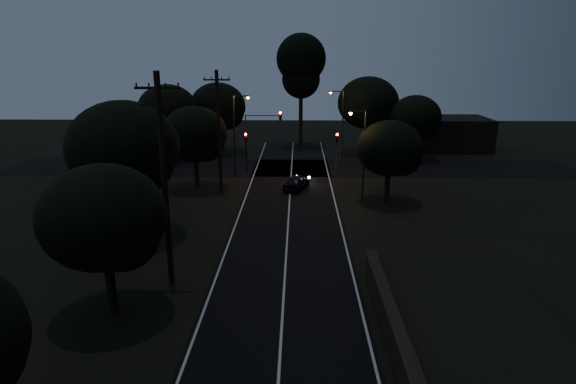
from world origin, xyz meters
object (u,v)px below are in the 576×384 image
object	(u,v)px
car	(297,182)
signal_mast	(262,130)
utility_pole_mid	(164,179)
signal_right	(337,145)
streetlight_b	(341,122)
utility_pole_far	(219,131)
streetlight_a	(236,130)
tall_pine	(301,65)
streetlight_c	(362,150)
signal_left	(246,145)

from	to	relation	value
car	signal_mast	bearing A→B (deg)	-42.66
utility_pole_mid	signal_right	distance (m)	27.30
utility_pole_mid	streetlight_b	distance (m)	31.15
utility_pole_far	signal_mast	world-z (taller)	utility_pole_far
signal_right	streetlight_a	bearing A→B (deg)	-168.66
signal_right	signal_mast	world-z (taller)	signal_mast
utility_pole_mid	utility_pole_far	size ratio (longest dim) A/B	1.05
tall_pine	car	distance (m)	23.39
utility_pole_mid	streetlight_b	xyz separation A→B (m)	(11.31, 29.00, -1.10)
utility_pole_mid	tall_pine	xyz separation A→B (m)	(7.00, 40.00, 4.55)
signal_right	car	distance (m)	7.79
utility_pole_mid	utility_pole_far	bearing A→B (deg)	90.00
signal_right	streetlight_a	world-z (taller)	streetlight_a
utility_pole_mid	signal_right	bearing A→B (deg)	67.01
utility_pole_far	signal_right	world-z (taller)	utility_pole_far
tall_pine	streetlight_c	xyz separation A→B (m)	(4.83, -25.00, -5.94)
tall_pine	streetlight_a	xyz separation A→B (m)	(-6.31, -17.00, -5.66)
utility_pole_far	streetlight_b	size ratio (longest dim) A/B	1.31
streetlight_a	streetlight_b	size ratio (longest dim) A/B	1.00
utility_pole_far	car	xyz separation A→B (m)	(6.56, 1.69, -4.82)
signal_right	car	xyz separation A→B (m)	(-4.04, -6.29, -2.17)
streetlight_b	signal_mast	bearing A→B (deg)	-154.01
utility_pole_mid	signal_right	xyz separation A→B (m)	(10.60, 24.99, -2.90)
tall_pine	streetlight_c	bearing A→B (deg)	-79.07
utility_pole_far	signal_left	bearing A→B (deg)	80.06
signal_right	signal_mast	xyz separation A→B (m)	(-7.51, 0.00, 1.50)
utility_pole_mid	utility_pole_far	xyz separation A→B (m)	(0.00, 17.00, -0.25)
signal_mast	streetlight_c	bearing A→B (deg)	-48.81
signal_mast	car	world-z (taller)	signal_mast
tall_pine	streetlight_b	distance (m)	13.10
utility_pole_far	signal_left	world-z (taller)	utility_pole_far
tall_pine	streetlight_b	world-z (taller)	tall_pine
utility_pole_mid	car	world-z (taller)	utility_pole_mid
signal_mast	streetlight_b	world-z (taller)	streetlight_b
streetlight_a	streetlight_b	xyz separation A→B (m)	(10.61, 6.00, 0.00)
utility_pole_mid	streetlight_c	world-z (taller)	utility_pole_mid
tall_pine	signal_left	distance (m)	17.67
utility_pole_far	signal_mast	size ratio (longest dim) A/B	1.68
signal_mast	streetlight_a	bearing A→B (deg)	-140.23
car	utility_pole_far	bearing A→B (deg)	32.94
signal_left	streetlight_b	bearing A→B (deg)	22.05
signal_right	streetlight_a	distance (m)	10.26
utility_pole_far	car	distance (m)	8.32
tall_pine	signal_left	xyz separation A→B (m)	(-5.60, -15.01, -7.46)
streetlight_c	streetlight_b	bearing A→B (deg)	92.14
utility_pole_far	car	world-z (taller)	utility_pole_far
streetlight_b	streetlight_c	size ratio (longest dim) A/B	1.07
streetlight_c	streetlight_a	bearing A→B (deg)	144.31
utility_pole_far	signal_left	xyz separation A→B (m)	(1.40, 7.99, -2.65)
signal_right	streetlight_b	xyz separation A→B (m)	(0.71, 4.01, 1.80)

